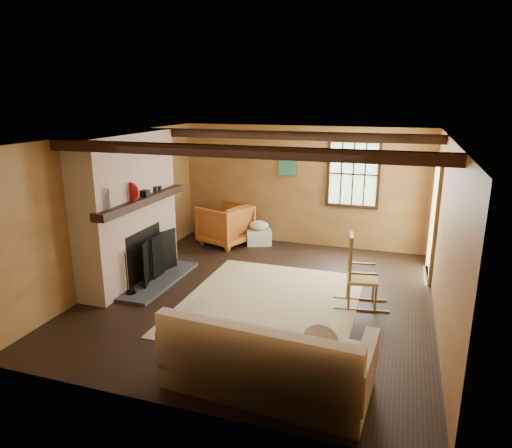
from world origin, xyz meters
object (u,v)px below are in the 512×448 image
at_px(sofa, 267,362).
at_px(rocking_chair, 359,276).
at_px(fireplace, 130,215).
at_px(armchair, 225,224).
at_px(laundry_basket, 259,237).

bearing_deg(sofa, rocking_chair, 77.22).
bearing_deg(rocking_chair, fireplace, 82.95).
distance_m(rocking_chair, sofa, 2.41).
bearing_deg(sofa, armchair, 120.76).
distance_m(sofa, armchair, 4.93).
distance_m(rocking_chair, laundry_basket, 3.23).
bearing_deg(laundry_basket, sofa, -71.32).
relative_size(fireplace, sofa, 1.10).
height_order(sofa, armchair, sofa).
bearing_deg(armchair, rocking_chair, 74.67).
height_order(fireplace, laundry_basket, fireplace).
bearing_deg(armchair, sofa, 47.16).
bearing_deg(laundry_basket, fireplace, -120.47).
relative_size(fireplace, laundry_basket, 4.80).
relative_size(rocking_chair, sofa, 0.50).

